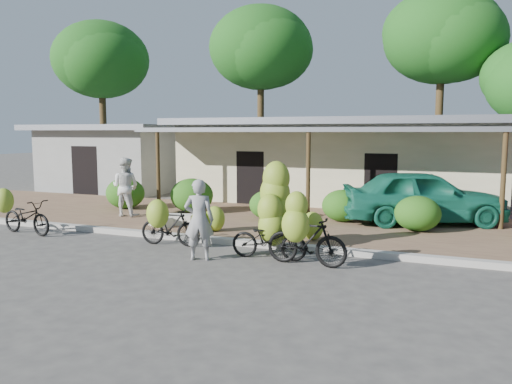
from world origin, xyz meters
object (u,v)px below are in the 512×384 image
(bike_left, at_px, (168,224))
(bike_right, at_px, (304,236))
(vendor, at_px, (199,220))
(bystander, at_px, (125,187))
(tree_center_right, at_px, (438,35))
(sack_far, at_px, (161,221))
(tree_far_center, at_px, (258,47))
(bike_far_left, at_px, (24,215))
(tree_back_left, at_px, (99,58))
(sack_near, at_px, (179,219))
(bike_center, at_px, (273,218))
(teal_van, at_px, (423,196))

(bike_left, height_order, bike_right, bike_right)
(vendor, bearing_deg, bystander, -56.48)
(tree_center_right, distance_m, bystander, 16.62)
(bike_right, bearing_deg, bike_left, 85.16)
(sack_far, bearing_deg, tree_far_center, 99.55)
(bike_far_left, bearing_deg, tree_back_left, 37.45)
(bike_left, bearing_deg, sack_far, 31.70)
(tree_far_center, xyz_separation_m, bike_left, (3.52, -14.92, -6.77))
(sack_far, xyz_separation_m, vendor, (2.63, -2.54, 0.64))
(tree_center_right, bearing_deg, sack_near, -115.84)
(bike_right, bearing_deg, bike_center, 58.63)
(sack_near, bearing_deg, tree_center_right, 64.16)
(bike_left, relative_size, teal_van, 0.34)
(vendor, bearing_deg, sack_near, -70.69)
(bike_right, xyz_separation_m, sack_near, (-4.61, 2.68, -0.40))
(tree_back_left, bearing_deg, bike_center, -39.69)
(vendor, bearing_deg, bike_left, -50.67)
(teal_van, bearing_deg, bike_far_left, 96.71)
(bike_far_left, distance_m, bystander, 3.28)
(tree_far_center, height_order, bike_far_left, tree_far_center)
(sack_near, bearing_deg, bystander, 163.79)
(tree_center_right, height_order, sack_far, tree_center_right)
(bike_right, bearing_deg, tree_back_left, 54.35)
(teal_van, bearing_deg, tree_back_left, 47.51)
(sack_near, bearing_deg, bike_left, -65.80)
(vendor, height_order, bystander, bystander)
(vendor, bearing_deg, teal_van, -144.75)
(tree_center_right, height_order, vendor, tree_center_right)
(bike_far_left, xyz_separation_m, bike_left, (4.47, 0.21, 0.02))
(sack_far, bearing_deg, sack_near, 52.24)
(bike_left, distance_m, sack_near, 2.36)
(bike_far_left, bearing_deg, tree_far_center, 3.70)
(sack_near, bearing_deg, sack_far, -127.76)
(sack_near, height_order, teal_van, teal_van)
(bike_far_left, xyz_separation_m, bike_right, (8.12, -0.34, 0.12))
(tree_back_left, xyz_separation_m, bystander, (8.20, -9.10, -5.68))
(tree_far_center, distance_m, bike_far_left, 16.61)
(teal_van, bearing_deg, bike_center, 128.44)
(tree_back_left, bearing_deg, bystander, -47.99)
(bike_far_left, relative_size, bike_right, 1.05)
(tree_far_center, bearing_deg, sack_far, -80.45)
(teal_van, bearing_deg, tree_center_right, -19.57)
(tree_center_right, relative_size, teal_van, 2.01)
(sack_far, bearing_deg, teal_van, 25.47)
(bike_center, relative_size, sack_far, 2.89)
(sack_near, xyz_separation_m, teal_van, (6.62, 2.88, 0.65))
(tree_center_right, bearing_deg, tree_far_center, -176.82)
(bike_center, distance_m, bike_right, 1.16)
(bike_far_left, distance_m, sack_far, 3.71)
(tree_far_center, bearing_deg, vendor, -72.88)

